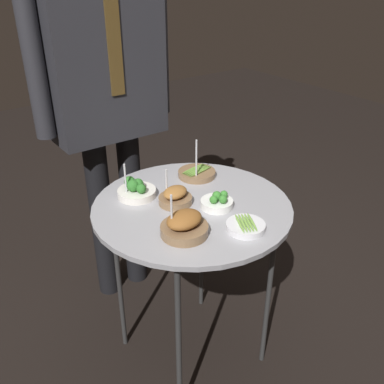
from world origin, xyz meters
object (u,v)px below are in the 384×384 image
at_px(serving_cart, 192,217).
at_px(bowl_roast_front_right, 184,225).
at_px(bowl_broccoli_far_rim, 217,202).
at_px(waiter_figure, 105,81).
at_px(bowl_asparagus_front_center, 197,173).
at_px(bowl_broccoli_mid_left, 136,190).
at_px(bowl_asparagus_back_left, 246,226).
at_px(bowl_roast_near_rim, 175,197).

distance_m(serving_cart, bowl_roast_front_right, 0.21).
height_order(bowl_broccoli_far_rim, waiter_figure, waiter_figure).
xyz_separation_m(bowl_asparagus_front_center, waiter_figure, (-0.17, 0.41, 0.31)).
height_order(bowl_asparagus_front_center, bowl_roast_front_right, bowl_asparagus_front_center).
xyz_separation_m(bowl_roast_front_right, waiter_figure, (0.11, 0.72, 0.29)).
bearing_deg(bowl_broccoli_far_rim, bowl_roast_front_right, -160.13).
xyz_separation_m(bowl_broccoli_mid_left, bowl_asparagus_back_left, (0.17, -0.40, -0.01)).
distance_m(bowl_broccoli_far_rim, bowl_asparagus_front_center, 0.25).
bearing_deg(bowl_broccoli_far_rim, bowl_asparagus_front_center, 69.30).
height_order(serving_cart, bowl_asparagus_back_left, bowl_asparagus_back_left).
bearing_deg(waiter_figure, bowl_asparagus_front_center, -67.49).
bearing_deg(bowl_asparagus_front_center, bowl_roast_near_rim, -146.32).
bearing_deg(bowl_roast_front_right, bowl_roast_near_rim, 63.75).
xyz_separation_m(serving_cart, bowl_asparagus_back_left, (0.04, -0.23, 0.06)).
height_order(bowl_asparagus_back_left, waiter_figure, waiter_figure).
bearing_deg(serving_cart, bowl_broccoli_far_rim, -48.40).
height_order(serving_cart, bowl_broccoli_far_rim, bowl_broccoli_far_rim).
distance_m(bowl_broccoli_mid_left, bowl_asparagus_back_left, 0.44).
height_order(bowl_roast_near_rim, waiter_figure, waiter_figure).
relative_size(serving_cart, bowl_asparagus_front_center, 4.31).
relative_size(bowl_broccoli_far_rim, bowl_roast_front_right, 0.75).
distance_m(bowl_broccoli_mid_left, waiter_figure, 0.52).
relative_size(bowl_asparagus_front_center, bowl_broccoli_mid_left, 1.22).
xyz_separation_m(bowl_broccoli_mid_left, waiter_figure, (0.11, 0.41, 0.30)).
distance_m(serving_cart, bowl_roast_near_rim, 0.10).
xyz_separation_m(serving_cart, bowl_roast_near_rim, (-0.04, 0.04, 0.08)).
bearing_deg(bowl_roast_near_rim, bowl_roast_front_right, -116.25).
bearing_deg(bowl_roast_front_right, bowl_asparagus_front_center, 47.52).
relative_size(bowl_broccoli_far_rim, bowl_roast_near_rim, 0.89).
relative_size(bowl_roast_front_right, bowl_asparagus_back_left, 1.20).
height_order(bowl_asparagus_front_center, bowl_asparagus_back_left, bowl_asparagus_front_center).
bearing_deg(bowl_roast_near_rim, bowl_asparagus_front_center, 33.68).
distance_m(bowl_roast_near_rim, bowl_asparagus_back_left, 0.29).
height_order(serving_cart, bowl_asparagus_front_center, bowl_asparagus_front_center).
distance_m(bowl_asparagus_front_center, bowl_asparagus_back_left, 0.41).
distance_m(bowl_asparagus_back_left, waiter_figure, 0.87).
relative_size(bowl_broccoli_far_rim, waiter_figure, 0.07).
bearing_deg(bowl_roast_near_rim, bowl_broccoli_mid_left, 123.66).
relative_size(bowl_broccoli_mid_left, waiter_figure, 0.08).
height_order(bowl_roast_front_right, bowl_asparagus_back_left, bowl_roast_front_right).
relative_size(bowl_broccoli_mid_left, bowl_roast_near_rim, 1.10).
bearing_deg(bowl_roast_near_rim, bowl_asparagus_back_left, -72.40).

